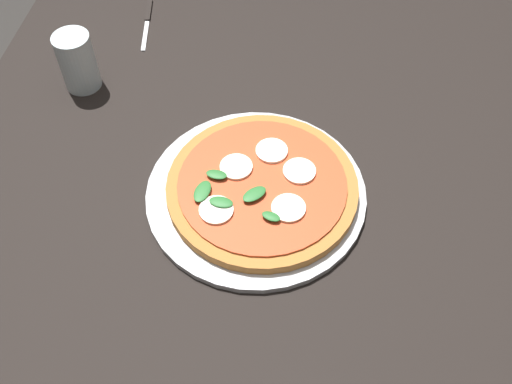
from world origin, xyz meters
TOP-DOWN VIEW (x-y plane):
  - ground_plane at (0.00, 0.00)m, footprint 6.00×6.00m
  - dining_table at (0.00, 0.00)m, footprint 1.36×1.14m
  - serving_tray at (-0.01, 0.01)m, footprint 0.36×0.36m
  - pizza at (-0.01, 0.00)m, footprint 0.31×0.31m
  - knife at (0.43, 0.31)m, footprint 0.17×0.04m
  - glass_cup at (0.21, 0.38)m, footprint 0.07×0.07m

SIDE VIEW (x-z plane):
  - ground_plane at x=0.00m, z-range 0.00..0.00m
  - dining_table at x=0.00m, z-range 0.28..1.02m
  - knife at x=0.43m, z-range 0.74..0.74m
  - serving_tray at x=-0.01m, z-range 0.74..0.75m
  - pizza at x=-0.01m, z-range 0.74..0.78m
  - glass_cup at x=0.21m, z-range 0.74..0.85m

